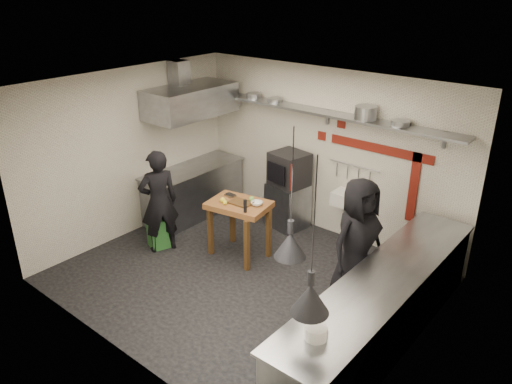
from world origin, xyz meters
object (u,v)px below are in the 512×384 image
Objects in this scene: oven_stand at (288,205)px; chef_left at (159,202)px; prep_table at (239,229)px; green_bin at (159,232)px; combi_oven at (289,169)px; chef_right at (357,241)px.

oven_stand is 2.29m from chef_left.
oven_stand is 0.87× the size of prep_table.
green_bin is at bearing -81.99° from chef_left.
prep_table is (0.02, -1.31, 0.06)m from oven_stand.
combi_oven reaches higher than oven_stand.
oven_stand is 0.47× the size of chef_left.
green_bin is at bearing 118.85° from chef_right.
prep_table is at bearing 145.21° from chef_left.
combi_oven reaches higher than green_bin.
combi_oven is at bearing 79.45° from prep_table.
chef_right is at bearing -5.37° from prep_table.
chef_left is at bearing -110.63° from combi_oven.
combi_oven is (0.03, -0.02, 0.69)m from oven_stand.
combi_oven is 0.63× the size of prep_table.
oven_stand is 1.38× the size of combi_oven.
prep_table is 2.00m from chef_right.
combi_oven is at bearing 174.62° from chef_left.
green_bin is (-1.18, -1.94, -0.15)m from oven_stand.
chef_left is (-1.11, -1.95, -0.24)m from combi_oven.
prep_table is 1.34m from chef_left.
green_bin is (-1.21, -1.92, -0.84)m from combi_oven.
prep_table is at bearing 109.57° from chef_right.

